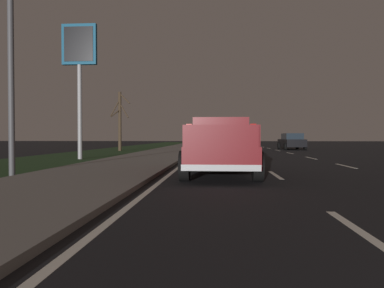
{
  "coord_description": "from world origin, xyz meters",
  "views": [
    {
      "loc": [
        -0.72,
        3.59,
        1.23
      ],
      "look_at": [
        13.98,
        4.64,
        0.93
      ],
      "focal_mm": 33.88,
      "sensor_mm": 36.0,
      "label": 1
    }
  ],
  "objects": [
    {
      "name": "pickup_truck",
      "position": [
        11.33,
        3.5,
        0.91
      ],
      "size": [
        5.43,
        2.3,
        1.87
      ],
      "color": "maroon",
      "rests_on": "ground"
    },
    {
      "name": "ground",
      "position": [
        27.0,
        0.0,
        0.0
      ],
      "size": [
        144.0,
        144.0,
        0.0
      ],
      "primitive_type": "plane",
      "color": "black"
    },
    {
      "name": "gas_price_sign",
      "position": [
        18.57,
        11.12,
        5.54
      ],
      "size": [
        0.27,
        1.9,
        7.35
      ],
      "color": "#99999E",
      "rests_on": "ground"
    },
    {
      "name": "bare_tree_far",
      "position": [
        29.94,
        12.02,
        2.69
      ],
      "size": [
        0.94,
        1.59,
        5.08
      ],
      "color": "#423323",
      "rests_on": "ground"
    },
    {
      "name": "lane_markings",
      "position": [
        30.24,
        3.03,
        0.0
      ],
      "size": [
        108.4,
        7.04,
        0.01
      ],
      "color": "silver",
      "rests_on": "ground"
    },
    {
      "name": "grass_verge",
      "position": [
        27.0,
        12.45,
        0.0
      ],
      "size": [
        108.0,
        6.0,
        0.01
      ],
      "primitive_type": "cube",
      "color": "#1E3819",
      "rests_on": "ground"
    },
    {
      "name": "sedan_black",
      "position": [
        34.25,
        -3.42,
        0.78
      ],
      "size": [
        4.44,
        2.09,
        1.54
      ],
      "color": "black",
      "rests_on": "ground"
    },
    {
      "name": "sedan_blue",
      "position": [
        30.27,
        3.31,
        0.78
      ],
      "size": [
        4.45,
        2.11,
        1.54
      ],
      "color": "navy",
      "rests_on": "ground"
    },
    {
      "name": "sidewalk_shoulder",
      "position": [
        27.0,
        7.45,
        0.06
      ],
      "size": [
        108.0,
        4.0,
        0.12
      ],
      "primitive_type": "cube",
      "color": "slate",
      "rests_on": "ground"
    },
    {
      "name": "street_light_near",
      "position": [
        9.83,
        9.55,
        4.98
      ],
      "size": [
        0.36,
        1.97,
        8.31
      ],
      "color": "#4C4C51",
      "rests_on": "ground"
    }
  ]
}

